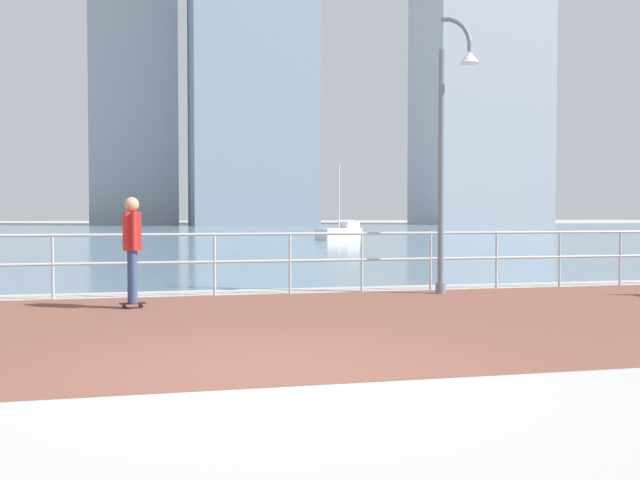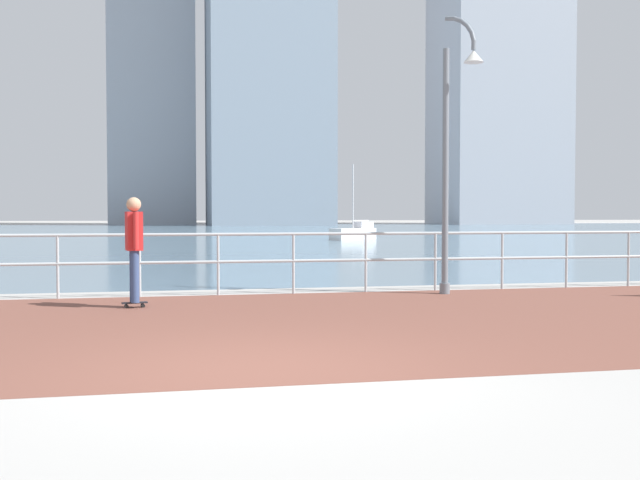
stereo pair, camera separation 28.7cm
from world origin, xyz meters
name	(u,v)px [view 1 (the left image)]	position (x,y,z in m)	size (l,w,h in m)	color
ground	(170,237)	(0.00, 40.00, 0.00)	(220.00, 220.00, 0.00)	#ADAAA5
brick_paving	(237,325)	(0.00, 2.96, 0.00)	(28.00, 7.23, 0.01)	brown
harbor_water	(167,233)	(0.00, 51.57, 0.00)	(180.00, 88.00, 0.00)	slate
waterfront_railing	(215,252)	(0.00, 6.57, 0.79)	(25.25, 0.06, 1.15)	#B2BCC1
lamppost	(450,141)	(4.28, 5.85, 2.84)	(0.65, 0.67, 5.14)	slate
skateboarder	(132,241)	(-1.42, 5.05, 1.06)	(0.41, 0.56, 1.76)	black
sailboat_blue	(340,232)	(9.44, 33.79, 0.41)	(3.06, 2.54, 4.31)	white
tower_slate	(479,87)	(44.93, 91.09, 19.75)	(16.73, 13.63, 41.17)	#A3A8B2
tower_brick	(250,59)	(11.40, 87.83, 21.46)	(15.21, 15.80, 44.60)	#8493A3
tower_concrete	(134,64)	(-3.31, 98.56, 22.24)	(11.44, 12.98, 46.14)	#A3A8B2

